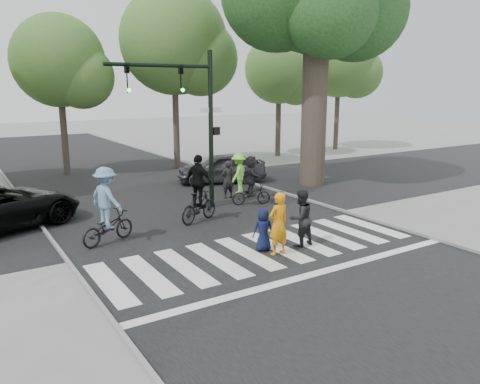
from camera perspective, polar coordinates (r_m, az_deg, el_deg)
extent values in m
plane|color=gray|center=(13.02, 5.25, -8.30)|extent=(120.00, 120.00, 0.00)
cube|color=black|center=(17.05, -5.02, -3.20)|extent=(10.00, 70.00, 0.01)
cube|color=black|center=(19.68, -9.04, -1.16)|extent=(70.00, 10.00, 0.01)
cube|color=gray|center=(15.50, -21.92, -5.54)|extent=(0.10, 70.00, 0.10)
cube|color=gray|center=(19.78, 8.08, -0.93)|extent=(0.10, 70.00, 0.10)
cube|color=silver|center=(11.95, -15.61, -10.67)|extent=(0.55, 3.00, 0.01)
cube|color=silver|center=(12.24, -11.07, -9.86)|extent=(0.55, 3.00, 0.01)
cube|color=silver|center=(12.60, -6.78, -9.04)|extent=(0.55, 3.00, 0.01)
cube|color=silver|center=(13.02, -2.77, -8.22)|extent=(0.55, 3.00, 0.01)
cube|color=silver|center=(13.51, 0.95, -7.43)|extent=(0.55, 3.00, 0.01)
cube|color=silver|center=(14.05, 4.39, -6.66)|extent=(0.55, 3.00, 0.01)
cube|color=silver|center=(14.64, 7.55, -5.93)|extent=(0.55, 3.00, 0.01)
cube|color=silver|center=(15.28, 10.45, -5.25)|extent=(0.55, 3.00, 0.01)
cube|color=silver|center=(15.95, 13.11, -4.61)|extent=(0.55, 3.00, 0.01)
cube|color=silver|center=(16.65, 15.54, -4.01)|extent=(0.55, 3.00, 0.01)
cube|color=silver|center=(12.16, 8.74, -9.92)|extent=(10.00, 0.30, 0.01)
cylinder|color=black|center=(18.11, -3.57, 7.40)|extent=(0.18, 0.18, 6.00)
cylinder|color=black|center=(17.18, -9.74, 14.98)|extent=(4.00, 0.14, 0.14)
imported|color=black|center=(17.49, -7.20, 13.54)|extent=(0.16, 0.20, 1.00)
sphere|color=#19E533|center=(17.38, -6.99, 12.23)|extent=(0.14, 0.14, 0.14)
imported|color=black|center=(16.73, -13.58, 13.34)|extent=(0.16, 0.20, 1.00)
sphere|color=#19E533|center=(16.62, -13.37, 11.98)|extent=(0.14, 0.14, 0.14)
cube|color=black|center=(18.21, -2.95, 7.44)|extent=(0.28, 0.18, 0.30)
cube|color=#FF660C|center=(18.27, -2.65, 7.45)|extent=(0.02, 0.14, 0.20)
cube|color=white|center=(18.05, -3.60, 9.93)|extent=(0.90, 0.04, 0.18)
cylinder|color=brown|center=(22.76, 9.01, 9.59)|extent=(1.20, 1.20, 7.00)
cylinder|color=brown|center=(22.86, 10.22, 17.09)|extent=(1.29, 1.74, 2.93)
sphere|color=#1B4219|center=(23.80, 13.94, 20.87)|extent=(4.80, 4.80, 4.80)
sphere|color=#1B4219|center=(21.59, 10.97, 20.82)|extent=(4.00, 4.00, 4.00)
cylinder|color=brown|center=(27.03, -20.74, 7.91)|extent=(0.36, 0.36, 5.60)
sphere|color=#497630|center=(27.01, -21.28, 14.68)|extent=(4.80, 4.80, 4.80)
sphere|color=#497630|center=(26.49, -18.74, 13.18)|extent=(3.36, 3.36, 3.36)
cylinder|color=brown|center=(27.64, -7.84, 9.85)|extent=(0.36, 0.36, 6.72)
sphere|color=#497630|center=(27.72, -8.09, 17.80)|extent=(6.00, 6.00, 6.00)
sphere|color=#497630|center=(27.37, -4.84, 15.92)|extent=(4.20, 4.20, 4.20)
cylinder|color=brown|center=(32.46, 4.69, 9.20)|extent=(0.36, 0.36, 5.46)
sphere|color=#497630|center=(32.43, 4.79, 14.71)|extent=(4.60, 4.60, 4.60)
sphere|color=#497630|center=(32.43, 6.86, 13.29)|extent=(3.22, 3.22, 3.22)
cylinder|color=brown|center=(36.79, 11.74, 9.93)|extent=(0.36, 0.36, 6.16)
sphere|color=#497630|center=(36.81, 11.99, 15.40)|extent=(5.40, 5.40, 5.40)
sphere|color=#497630|center=(36.97, 14.07, 13.92)|extent=(3.78, 3.78, 3.78)
imported|color=orange|center=(13.18, 4.69, -3.88)|extent=(0.69, 0.49, 1.81)
imported|color=#0E1536|center=(13.54, 2.85, -4.63)|extent=(0.69, 0.52, 1.26)
imported|color=black|center=(13.99, 7.39, -3.16)|extent=(0.87, 0.70, 1.72)
imported|color=black|center=(14.79, -15.80, -4.18)|extent=(1.96, 1.30, 0.97)
imported|color=#6589AC|center=(14.56, -16.02, -0.67)|extent=(1.09, 1.38, 1.86)
imported|color=black|center=(16.50, -5.01, -1.78)|extent=(1.89, 1.18, 1.10)
imported|color=black|center=(16.30, -5.07, 1.26)|extent=(0.85, 1.20, 1.89)
imported|color=black|center=(18.90, 1.37, -0.31)|extent=(1.67, 1.04, 0.83)
imported|color=black|center=(18.74, 1.38, 2.06)|extent=(0.93, 1.54, 1.59)
imported|color=#37363B|center=(23.26, -2.30, 2.96)|extent=(4.70, 3.16, 1.48)
imported|color=#82FA41|center=(20.89, -0.18, 2.30)|extent=(1.33, 1.22, 1.80)
imported|color=black|center=(19.89, -1.51, 1.52)|extent=(0.60, 0.40, 1.62)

